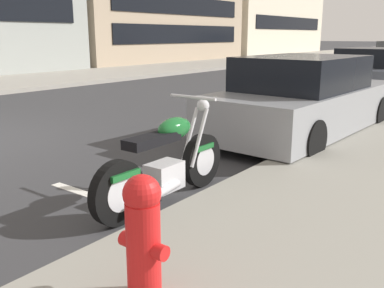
{
  "coord_description": "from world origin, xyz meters",
  "views": [
    {
      "loc": [
        -2.97,
        -7.6,
        1.78
      ],
      "look_at": [
        0.72,
        -4.8,
        0.6
      ],
      "focal_mm": 40.21,
      "sensor_mm": 36.0,
      "label": 1
    }
  ],
  "objects_px": {
    "parked_car_far_down_curb": "(305,99)",
    "fire_hydrant": "(143,234)",
    "parked_car_across_street": "(377,74)",
    "parked_motorcycle": "(166,165)"
  },
  "relations": [
    {
      "from": "parked_motorcycle",
      "to": "parked_car_far_down_curb",
      "type": "distance_m",
      "value": 3.95
    },
    {
      "from": "parked_car_far_down_curb",
      "to": "parked_car_across_street",
      "type": "height_order",
      "value": "parked_car_far_down_curb"
    },
    {
      "from": "parked_motorcycle",
      "to": "parked_car_far_down_curb",
      "type": "height_order",
      "value": "parked_car_far_down_curb"
    },
    {
      "from": "fire_hydrant",
      "to": "parked_car_far_down_curb",
      "type": "bearing_deg",
      "value": 12.89
    },
    {
      "from": "fire_hydrant",
      "to": "parked_motorcycle",
      "type": "bearing_deg",
      "value": 36.43
    },
    {
      "from": "parked_car_far_down_curb",
      "to": "fire_hydrant",
      "type": "height_order",
      "value": "parked_car_far_down_curb"
    },
    {
      "from": "parked_car_far_down_curb",
      "to": "fire_hydrant",
      "type": "relative_size",
      "value": 5.65
    },
    {
      "from": "parked_motorcycle",
      "to": "parked_car_across_street",
      "type": "height_order",
      "value": "parked_car_across_street"
    },
    {
      "from": "parked_car_far_down_curb",
      "to": "fire_hydrant",
      "type": "xyz_separation_m",
      "value": [
        -5.51,
        -1.26,
        -0.09
      ]
    },
    {
      "from": "parked_car_far_down_curb",
      "to": "parked_car_across_street",
      "type": "bearing_deg",
      "value": 5.88
    }
  ]
}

